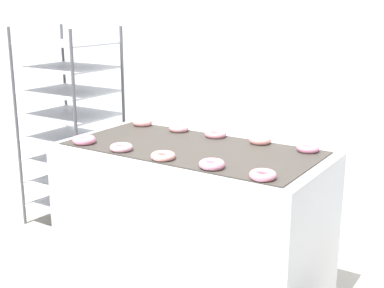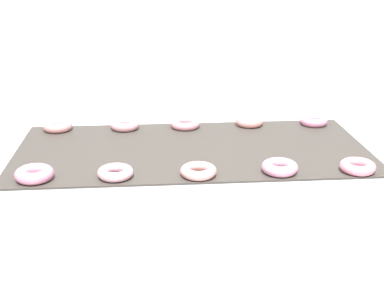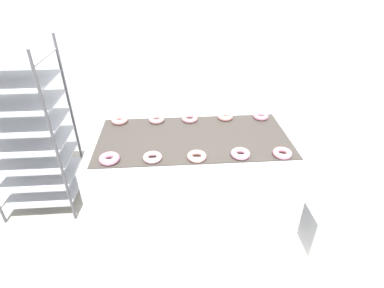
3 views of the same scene
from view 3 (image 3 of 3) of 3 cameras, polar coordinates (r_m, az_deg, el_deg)
name	(u,v)px [view 3 (image 3 of 3)]	position (r m, az deg, el deg)	size (l,w,h in m)	color
wall_back	(183,39)	(3.56, -1.69, 19.37)	(8.00, 0.05, 2.80)	silver
fryer_machine	(193,186)	(2.61, 0.26, -8.05)	(1.60, 0.81, 0.98)	#B7BABF
baking_rack_cart	(27,132)	(3.09, -28.85, 2.01)	(0.68, 0.57, 1.63)	#4C4C51
glaze_bin	(329,227)	(2.92, 24.56, -14.23)	(0.40, 0.28, 0.39)	#B7BABF
donut_near_leftmost	(109,159)	(2.11, -15.47, -2.68)	(0.14, 0.14, 0.05)	pink
donut_near_left	(153,157)	(2.08, -7.53, -2.52)	(0.13, 0.13, 0.04)	#D194A0
donut_near_center	(197,156)	(2.07, 0.97, -2.34)	(0.14, 0.14, 0.04)	#DD918B
donut_near_right	(240,154)	(2.12, 9.21, -1.82)	(0.14, 0.14, 0.04)	pink
donut_near_rightmost	(282,153)	(2.19, 16.83, -1.66)	(0.13, 0.13, 0.04)	pink
donut_far_leftmost	(120,120)	(2.61, -13.62, 4.46)	(0.14, 0.14, 0.04)	pink
donut_far_left	(157,119)	(2.57, -6.77, 4.69)	(0.13, 0.13, 0.04)	#CE898D
donut_far_center	(190,118)	(2.57, -0.44, 4.90)	(0.14, 0.14, 0.04)	pink
donut_far_right	(225,116)	(2.61, 6.34, 5.24)	(0.13, 0.13, 0.04)	#E49088
donut_far_rightmost	(261,116)	(2.67, 12.97, 5.19)	(0.13, 0.13, 0.04)	pink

